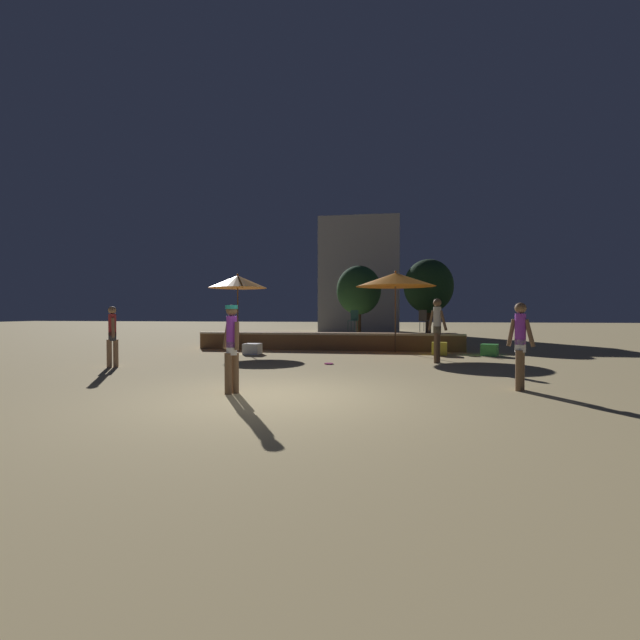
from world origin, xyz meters
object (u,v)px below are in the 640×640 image
person_1 (112,335)px  bistro_chair_2 (354,318)px  patio_umbrella_0 (238,282)px  bistro_chair_0 (424,319)px  frisbee_disc (329,364)px  background_tree_0 (359,290)px  person_3 (520,343)px  background_tree_1 (428,286)px  cube_seat_0 (252,349)px  patio_umbrella_1 (395,280)px  cube_seat_1 (439,349)px  bistro_chair_1 (436,319)px  cube_seat_2 (490,350)px  person_2 (437,327)px  person_0 (232,345)px

person_1 → bistro_chair_2: (5.90, 7.68, 0.35)m
patio_umbrella_0 → bistro_chair_0: 7.72m
patio_umbrella_0 → frisbee_disc: bearing=-45.0°
background_tree_0 → person_3: bearing=-75.9°
patio_umbrella_0 → background_tree_1: bearing=37.4°
cube_seat_0 → bistro_chair_0: size_ratio=0.65×
patio_umbrella_1 → cube_seat_1: patio_umbrella_1 is taller
patio_umbrella_1 → background_tree_0: 8.91m
patio_umbrella_1 → background_tree_0: background_tree_0 is taller
bistro_chair_1 → cube_seat_0: bearing=-100.5°
person_3 → frisbee_disc: 5.49m
cube_seat_0 → person_1: person_1 is taller
background_tree_1 → bistro_chair_1: bearing=-92.0°
cube_seat_2 → frisbee_disc: size_ratio=2.64×
person_2 → bistro_chair_2: size_ratio=2.10×
person_3 → background_tree_1: (-0.41, 13.83, 1.92)m
person_0 → frisbee_disc: size_ratio=6.31×
bistro_chair_0 → patio_umbrella_0: bearing=51.7°
person_3 → background_tree_1: size_ratio=0.40×
cube_seat_1 → person_2: bearing=-98.3°
cube_seat_1 → person_2: person_2 is taller
person_1 → person_3: (9.79, -1.90, 0.01)m
bistro_chair_0 → background_tree_1: size_ratio=0.21×
cube_seat_1 → background_tree_1: 7.53m
cube_seat_2 → bistro_chair_1: 2.57m
patio_umbrella_1 → person_0: bearing=-109.4°
background_tree_0 → person_2: bearing=-75.6°
bistro_chair_2 → person_1: bearing=-105.3°
bistro_chair_1 → background_tree_1: bearing=146.7°
cube_seat_1 → person_2: size_ratio=0.31×
patio_umbrella_1 → person_3: 8.15m
patio_umbrella_0 → bistro_chair_0: bearing=13.0°
patio_umbrella_1 → background_tree_0: size_ratio=0.72×
cube_seat_2 → frisbee_disc: bearing=-147.6°
patio_umbrella_0 → cube_seat_0: patio_umbrella_0 is taller
patio_umbrella_0 → cube_seat_1: size_ratio=5.21×
person_0 → person_2: bearing=176.1°
bistro_chair_1 → frisbee_disc: (-3.54, -4.99, -1.21)m
cube_seat_0 → person_0: bearing=-74.9°
patio_umbrella_0 → cube_seat_0: (1.17, -1.76, -2.51)m
person_2 → cube_seat_2: bearing=163.0°
cube_seat_0 → bistro_chair_1: 7.15m
cube_seat_1 → person_1: size_ratio=0.35×
background_tree_0 → cube_seat_1: bearing=-70.3°
patio_umbrella_0 → background_tree_1: (7.97, 6.09, 0.11)m
person_1 → background_tree_1: background_tree_1 is taller
person_3 → bistro_chair_2: 10.35m
cube_seat_0 → background_tree_1: (6.80, 7.84, 2.62)m
patio_umbrella_1 → bistro_chair_1: bearing=28.1°
patio_umbrella_1 → person_2: (1.14, -3.31, -1.65)m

